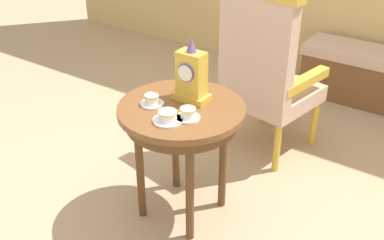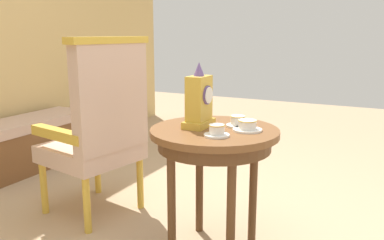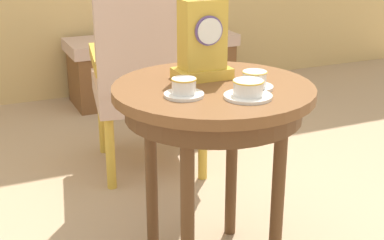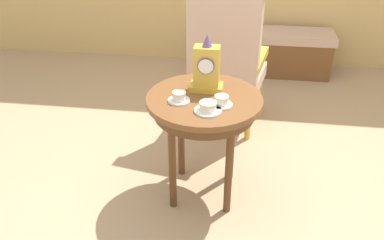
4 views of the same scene
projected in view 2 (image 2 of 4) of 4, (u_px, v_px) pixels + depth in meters
side_table at (214, 145)px, 2.08m from camera, size 0.66×0.66×0.68m
teacup_left at (217, 131)px, 1.91m from camera, size 0.12×0.12×0.06m
teacup_right at (247, 126)px, 2.02m from camera, size 0.15×0.15×0.06m
teacup_center at (238, 122)px, 2.11m from camera, size 0.12×0.12×0.06m
mantel_clock at (199, 101)px, 2.08m from camera, size 0.19×0.11×0.34m
armchair at (100, 126)px, 2.51m from camera, size 0.63×0.62×1.14m
window_bench at (27, 143)px, 3.49m from camera, size 1.17×0.40×0.44m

